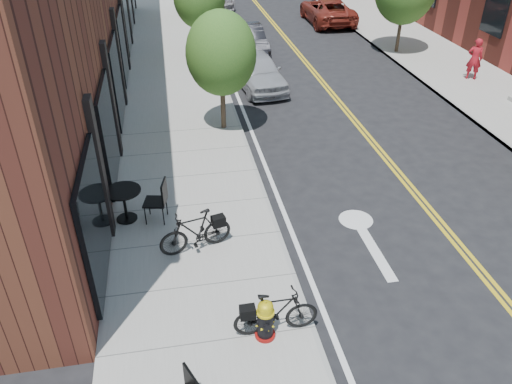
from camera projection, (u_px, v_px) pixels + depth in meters
ground at (315, 331)px, 9.40m from camera, size 120.00×120.00×0.00m
sidewalk_near at (180, 120)px, 17.37m from camera, size 4.00×70.00×0.12m
sidewalk_far at (494, 97)px, 19.17m from camera, size 4.00×70.00×0.12m
tree_near_a at (221, 54)px, 15.38m from camera, size 2.20×2.20×3.81m
fire_hydrant at (265, 320)px, 8.93m from camera, size 0.43×0.43×0.87m
bicycle_left at (195, 231)px, 11.01m from camera, size 1.72×0.86×1.00m
bicycle_right at (276, 313)px, 8.99m from camera, size 1.58×0.45×0.95m
bistro_set_c at (124, 200)px, 11.96m from camera, size 2.07×1.03×1.09m
parked_car_a at (258, 71)px, 19.81m from camera, size 2.08×4.19×1.37m
parked_car_b at (248, 40)px, 23.62m from camera, size 1.53×4.05×1.32m
parked_car_far at (327, 10)px, 28.58m from camera, size 2.39×5.06×1.40m
pedestrian at (475, 59)px, 20.24m from camera, size 0.72×0.60×1.67m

